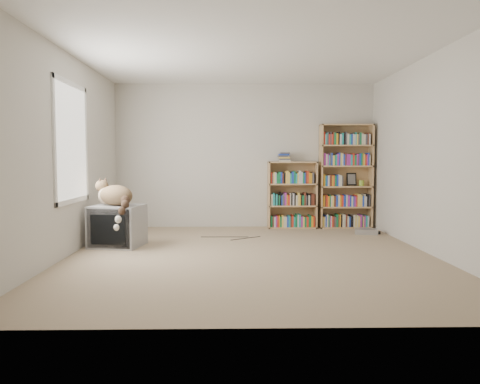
{
  "coord_description": "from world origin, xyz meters",
  "views": [
    {
      "loc": [
        -0.25,
        -5.71,
        1.19
      ],
      "look_at": [
        -0.11,
        1.0,
        0.72
      ],
      "focal_mm": 35.0,
      "sensor_mm": 36.0,
      "label": 1
    }
  ],
  "objects_px": {
    "cat": "(116,198)",
    "dvd_player": "(366,231)",
    "crt_tv": "(118,226)",
    "bookcase_tall": "(345,179)",
    "bookcase_short": "(292,198)"
  },
  "relations": [
    {
      "from": "cat",
      "to": "dvd_player",
      "type": "relative_size",
      "value": 2.27
    },
    {
      "from": "bookcase_short",
      "to": "dvd_player",
      "type": "height_order",
      "value": "bookcase_short"
    },
    {
      "from": "cat",
      "to": "dvd_player",
      "type": "height_order",
      "value": "cat"
    },
    {
      "from": "bookcase_tall",
      "to": "bookcase_short",
      "type": "xyz_separation_m",
      "value": [
        -0.93,
        0.0,
        -0.32
      ]
    },
    {
      "from": "crt_tv",
      "to": "bookcase_tall",
      "type": "distance_m",
      "value": 3.97
    },
    {
      "from": "dvd_player",
      "to": "bookcase_tall",
      "type": "bearing_deg",
      "value": 118.36
    },
    {
      "from": "crt_tv",
      "to": "bookcase_short",
      "type": "height_order",
      "value": "bookcase_short"
    },
    {
      "from": "cat",
      "to": "dvd_player",
      "type": "xyz_separation_m",
      "value": [
        3.71,
        1.08,
        -0.63
      ]
    },
    {
      "from": "cat",
      "to": "bookcase_tall",
      "type": "bearing_deg",
      "value": 57.24
    },
    {
      "from": "bookcase_tall",
      "to": "bookcase_short",
      "type": "relative_size",
      "value": 1.55
    },
    {
      "from": "bookcase_short",
      "to": "bookcase_tall",
      "type": "bearing_deg",
      "value": -0.04
    },
    {
      "from": "bookcase_short",
      "to": "dvd_player",
      "type": "xyz_separation_m",
      "value": [
        1.1,
        -0.7,
        -0.49
      ]
    },
    {
      "from": "cat",
      "to": "dvd_player",
      "type": "distance_m",
      "value": 3.91
    },
    {
      "from": "bookcase_tall",
      "to": "bookcase_short",
      "type": "bearing_deg",
      "value": 179.96
    },
    {
      "from": "cat",
      "to": "bookcase_short",
      "type": "height_order",
      "value": "bookcase_short"
    }
  ]
}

